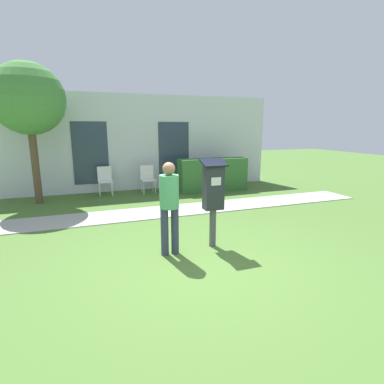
# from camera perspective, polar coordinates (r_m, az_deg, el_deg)

# --- Properties ---
(ground_plane) EXTENTS (40.00, 40.00, 0.00)m
(ground_plane) POSITION_cam_1_polar(r_m,az_deg,el_deg) (4.96, 1.16, -13.15)
(ground_plane) COLOR #476B2D
(sidewalk) EXTENTS (12.00, 1.10, 0.02)m
(sidewalk) POSITION_cam_1_polar(r_m,az_deg,el_deg) (7.67, -6.96, -3.86)
(sidewalk) COLOR #A3A099
(sidewalk) RESTS_ON ground
(building_facade) EXTENTS (10.00, 0.26, 3.20)m
(building_facade) POSITION_cam_1_polar(r_m,az_deg,el_deg) (10.48, -11.15, 9.14)
(building_facade) COLOR silver
(building_facade) RESTS_ON ground
(parking_meter) EXTENTS (0.44, 0.31, 1.59)m
(parking_meter) POSITION_cam_1_polar(r_m,az_deg,el_deg) (5.28, 4.07, 0.07)
(parking_meter) COLOR #4C4C4C
(parking_meter) RESTS_ON ground
(person_standing) EXTENTS (0.32, 0.32, 1.58)m
(person_standing) POSITION_cam_1_polar(r_m,az_deg,el_deg) (4.95, -4.34, -1.81)
(person_standing) COLOR #333851
(person_standing) RESTS_ON ground
(outdoor_chair_left) EXTENTS (0.44, 0.44, 0.90)m
(outdoor_chair_left) POSITION_cam_1_polar(r_m,az_deg,el_deg) (9.92, -16.24, 2.50)
(outdoor_chair_left) COLOR white
(outdoor_chair_left) RESTS_ON ground
(outdoor_chair_middle) EXTENTS (0.44, 0.44, 0.90)m
(outdoor_chair_middle) POSITION_cam_1_polar(r_m,az_deg,el_deg) (9.95, -8.46, 2.89)
(outdoor_chair_middle) COLOR white
(outdoor_chair_middle) RESTS_ON ground
(hedge_row) EXTENTS (2.35, 0.60, 1.10)m
(hedge_row) POSITION_cam_1_polar(r_m,az_deg,el_deg) (10.17, 3.97, 3.31)
(hedge_row) COLOR #33662D
(hedge_row) RESTS_ON ground
(tree) EXTENTS (1.90, 1.90, 3.82)m
(tree) POSITION_cam_1_polar(r_m,az_deg,el_deg) (9.37, -28.76, 15.19)
(tree) COLOR brown
(tree) RESTS_ON ground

